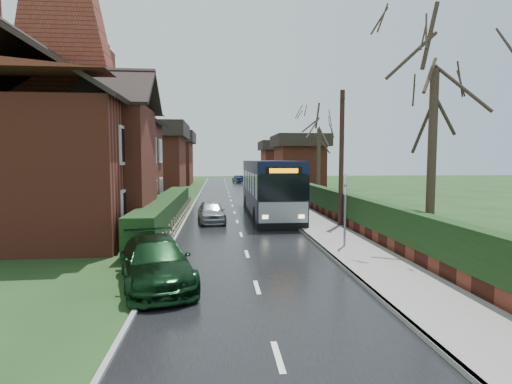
{
  "coord_description": "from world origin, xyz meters",
  "views": [
    {
      "loc": [
        -1.06,
        -16.97,
        3.63
      ],
      "look_at": [
        1.03,
        5.28,
        1.8
      ],
      "focal_mm": 28.0,
      "sensor_mm": 36.0,
      "label": 1
    }
  ],
  "objects": [
    {
      "name": "car_distant",
      "position": [
        2.0,
        44.64,
        0.58
      ],
      "size": [
        1.95,
        3.71,
        1.16
      ],
      "primitive_type": "imported",
      "rotation": [
        0.0,
        0.0,
        3.35
      ],
      "color": "#101932",
      "rests_on": "ground"
    },
    {
      "name": "front_hedge",
      "position": [
        -3.9,
        5.0,
        0.8
      ],
      "size": [
        1.2,
        16.0,
        1.6
      ],
      "primitive_type": "cube",
      "color": "black",
      "rests_on": "ground"
    },
    {
      "name": "kerb_left",
      "position": [
        -3.05,
        10.0,
        0.05
      ],
      "size": [
        0.12,
        100.0,
        0.1
      ],
      "primitive_type": "cube",
      "color": "gray",
      "rests_on": "ground"
    },
    {
      "name": "tree_right_near",
      "position": [
        7.36,
        -1.86,
        7.62
      ],
      "size": [
        4.73,
        4.73,
        10.2
      ],
      "color": "#31241D",
      "rests_on": "ground"
    },
    {
      "name": "bus_stop_sign",
      "position": [
        4.0,
        -1.46,
        2.0
      ],
      "size": [
        0.23,
        0.45,
        3.04
      ],
      "rotation": [
        0.0,
        0.0,
        -0.37
      ],
      "color": "slate",
      "rests_on": "ground"
    },
    {
      "name": "ground",
      "position": [
        0.0,
        0.0,
        0.0
      ],
      "size": [
        140.0,
        140.0,
        0.0
      ],
      "primitive_type": "plane",
      "color": "#2C4E21",
      "rests_on": "ground"
    },
    {
      "name": "tree_right_far",
      "position": [
        8.08,
        18.98,
        6.88
      ],
      "size": [
        4.77,
        4.77,
        9.21
      ],
      "color": "#35291F",
      "rests_on": "ground"
    },
    {
      "name": "car_green",
      "position": [
        -2.9,
        -5.38,
        0.67
      ],
      "size": [
        3.01,
        4.94,
        1.34
      ],
      "primitive_type": "imported",
      "rotation": [
        0.0,
        0.0,
        0.26
      ],
      "color": "black",
      "rests_on": "ground"
    },
    {
      "name": "telegraph_pole",
      "position": [
        5.4,
        3.61,
        3.66
      ],
      "size": [
        0.25,
        0.93,
        7.23
      ],
      "rotation": [
        0.0,
        0.0,
        -0.11
      ],
      "color": "black",
      "rests_on": "ground"
    },
    {
      "name": "picket_fence",
      "position": [
        -3.15,
        5.0,
        0.45
      ],
      "size": [
        0.1,
        16.0,
        0.9
      ],
      "primitive_type": null,
      "color": "tan",
      "rests_on": "ground"
    },
    {
      "name": "tree_house_side",
      "position": [
        -9.25,
        16.5,
        8.13
      ],
      "size": [
        4.79,
        4.79,
        10.88
      ],
      "color": "#3B2F23",
      "rests_on": "ground"
    },
    {
      "name": "car_silver",
      "position": [
        -1.5,
        5.99,
        0.62
      ],
      "size": [
        1.83,
        3.78,
        1.25
      ],
      "primitive_type": "imported",
      "rotation": [
        0.0,
        0.0,
        0.1
      ],
      "color": "#B1B2B6",
      "rests_on": "ground"
    },
    {
      "name": "pavement",
      "position": [
        4.25,
        10.0,
        0.07
      ],
      "size": [
        2.5,
        100.0,
        0.14
      ],
      "primitive_type": "cube",
      "color": "slate",
      "rests_on": "ground"
    },
    {
      "name": "right_wall_hedge",
      "position": [
        5.8,
        10.0,
        1.02
      ],
      "size": [
        0.6,
        50.0,
        1.8
      ],
      "color": "maroon",
      "rests_on": "ground"
    },
    {
      "name": "kerb_right",
      "position": [
        3.05,
        10.0,
        0.07
      ],
      "size": [
        0.12,
        100.0,
        0.14
      ],
      "primitive_type": "cube",
      "color": "gray",
      "rests_on": "ground"
    },
    {
      "name": "bus",
      "position": [
        2.2,
        8.57,
        1.76
      ],
      "size": [
        2.69,
        11.67,
        3.54
      ],
      "rotation": [
        0.0,
        0.0,
        -0.0
      ],
      "color": "black",
      "rests_on": "ground"
    },
    {
      "name": "brick_house",
      "position": [
        -8.73,
        4.78,
        4.38
      ],
      "size": [
        9.3,
        14.6,
        10.3
      ],
      "color": "maroon",
      "rests_on": "ground"
    },
    {
      "name": "road",
      "position": [
        0.0,
        10.0,
        0.01
      ],
      "size": [
        6.0,
        100.0,
        0.02
      ],
      "primitive_type": "cube",
      "color": "black",
      "rests_on": "ground"
    }
  ]
}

